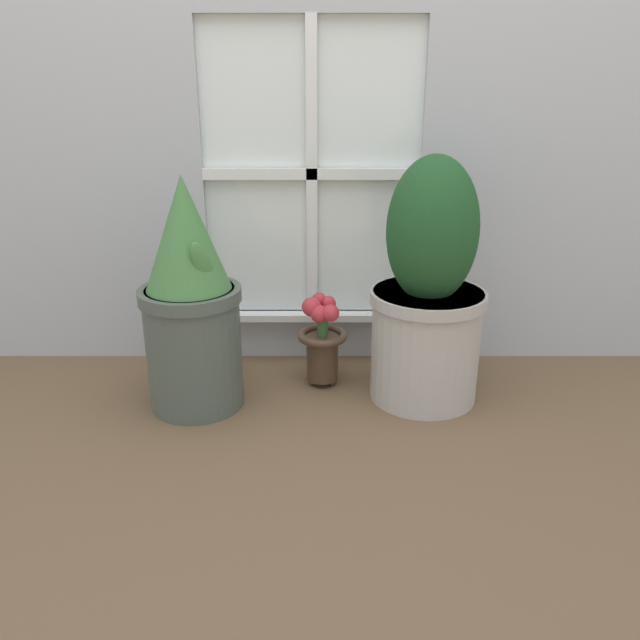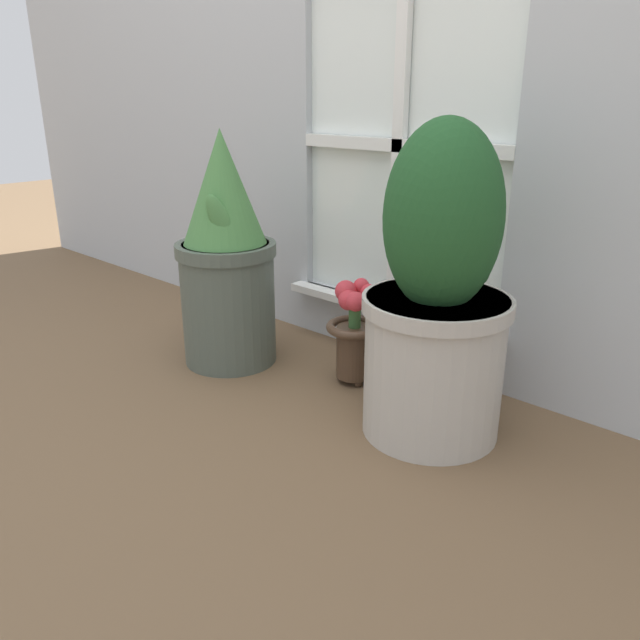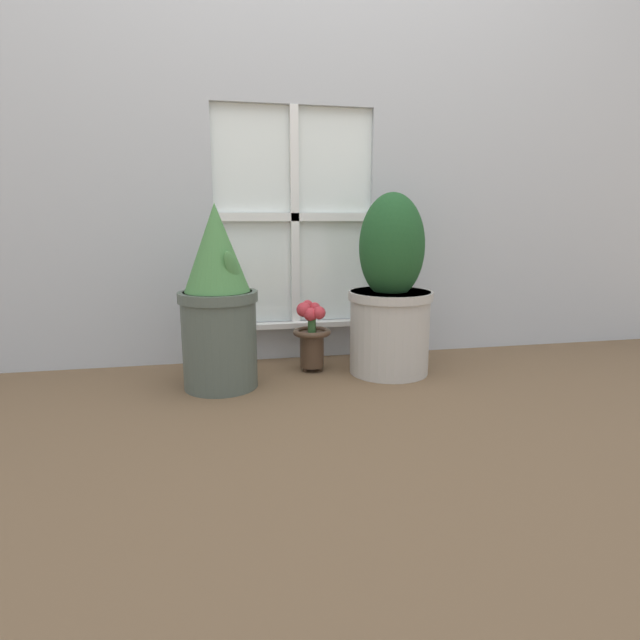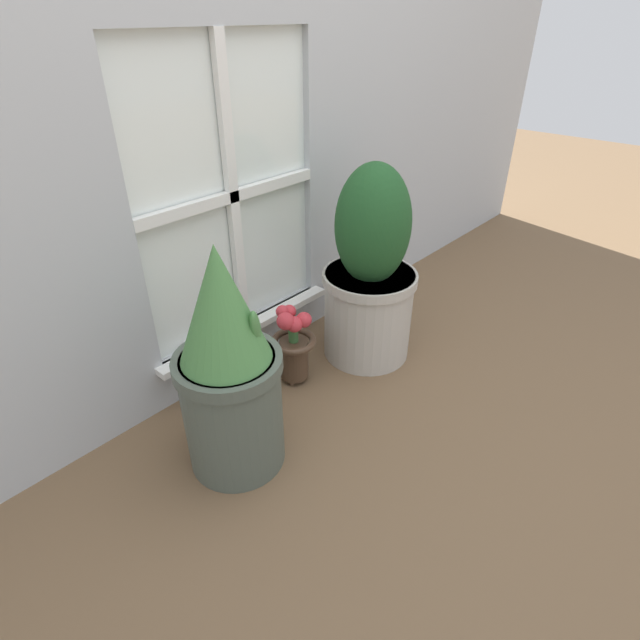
# 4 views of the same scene
# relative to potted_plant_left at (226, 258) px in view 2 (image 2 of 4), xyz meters

# --- Properties ---
(ground_plane) EXTENTS (10.00, 10.00, 0.00)m
(ground_plane) POSITION_rel_potted_plant_left_xyz_m (0.35, -0.22, -0.33)
(ground_plane) COLOR brown
(potted_plant_left) EXTENTS (0.30, 0.30, 0.69)m
(potted_plant_left) POSITION_rel_potted_plant_left_xyz_m (0.00, 0.00, 0.00)
(potted_plant_left) COLOR #4C564C
(potted_plant_left) RESTS_ON ground_plane
(potted_plant_right) EXTENTS (0.35, 0.35, 0.74)m
(potted_plant_right) POSITION_rel_potted_plant_left_xyz_m (0.69, 0.05, 0.01)
(potted_plant_right) COLOR #B7B2A8
(potted_plant_right) RESTS_ON ground_plane
(flower_vase) EXTENTS (0.16, 0.16, 0.30)m
(flower_vase) POSITION_rel_potted_plant_left_xyz_m (0.38, 0.14, -0.17)
(flower_vase) COLOR #473323
(flower_vase) RESTS_ON ground_plane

